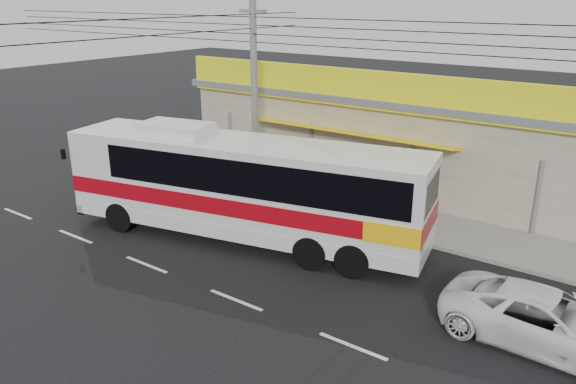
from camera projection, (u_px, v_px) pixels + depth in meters
The scene contains 9 objects.
ground at pixel (285, 269), 18.70m from camera, with size 120.00×120.00×0.00m, color black.
sidewalk at pixel (370, 213), 23.27m from camera, with size 30.00×3.20×0.15m, color gray.
lane_markings at pixel (236, 300), 16.79m from camera, with size 50.00×0.12×0.01m, color silver, non-canonical shape.
storefront_building at pixel (427, 135), 26.77m from camera, with size 22.60×9.20×5.70m.
coach_bus at pixel (249, 183), 20.21m from camera, with size 13.79×5.60×4.16m.
motorbike_red at pixel (203, 166), 27.92m from camera, with size 0.56×1.61×0.84m, color #9D2C0B.
motorbike_dark at pixel (187, 158), 29.20m from camera, with size 0.42×1.49×0.89m, color black.
white_car at pixel (546, 320), 14.44m from camera, with size 2.41×5.23×1.45m, color white.
utility_pole at pixel (253, 28), 22.99m from camera, with size 34.00×14.00×8.90m.
Camera 1 is at (9.90, -13.56, 8.64)m, focal length 35.00 mm.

